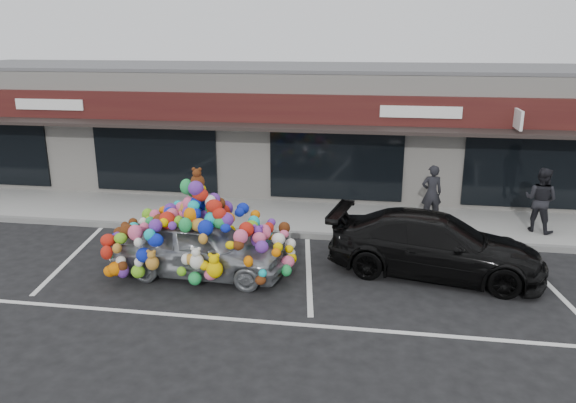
% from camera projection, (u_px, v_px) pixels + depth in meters
% --- Properties ---
extents(ground, '(90.00, 90.00, 0.00)m').
position_uv_depth(ground, '(192.00, 268.00, 13.41)').
color(ground, black).
rests_on(ground, ground).
extents(shop_building, '(24.00, 7.20, 4.31)m').
position_uv_depth(shop_building, '(262.00, 125.00, 20.78)').
color(shop_building, beige).
rests_on(shop_building, ground).
extents(sidewalk, '(26.00, 3.00, 0.15)m').
position_uv_depth(sidewalk, '(233.00, 214.00, 17.17)').
color(sidewalk, gray).
rests_on(sidewalk, ground).
extents(kerb, '(26.00, 0.18, 0.16)m').
position_uv_depth(kerb, '(220.00, 231.00, 15.75)').
color(kerb, slate).
rests_on(kerb, ground).
extents(parking_stripe_left, '(0.73, 4.37, 0.01)m').
position_uv_depth(parking_stripe_left, '(72.00, 257.00, 14.08)').
color(parking_stripe_left, silver).
rests_on(parking_stripe_left, ground).
extents(parking_stripe_mid, '(0.73, 4.37, 0.01)m').
position_uv_depth(parking_stripe_mid, '(309.00, 272.00, 13.17)').
color(parking_stripe_mid, silver).
rests_on(parking_stripe_mid, ground).
extents(parking_stripe_right, '(0.73, 4.37, 0.01)m').
position_uv_depth(parking_stripe_right, '(552.00, 288.00, 12.36)').
color(parking_stripe_right, silver).
rests_on(parking_stripe_right, ground).
extents(lane_line, '(14.00, 0.12, 0.01)m').
position_uv_depth(lane_line, '(252.00, 321.00, 10.93)').
color(lane_line, silver).
rests_on(lane_line, ground).
extents(toy_car, '(2.90, 4.34, 2.48)m').
position_uv_depth(toy_car, '(201.00, 240.00, 12.86)').
color(toy_car, '#8F9498').
rests_on(toy_car, ground).
extents(black_sedan, '(2.82, 5.14, 1.41)m').
position_uv_depth(black_sedan, '(435.00, 245.00, 12.92)').
color(black_sedan, black).
rests_on(black_sedan, ground).
extents(pedestrian_a, '(0.67, 0.51, 1.65)m').
position_uv_depth(pedestrian_a, '(432.00, 193.00, 16.18)').
color(pedestrian_a, black).
rests_on(pedestrian_a, sidewalk).
extents(pedestrian_b, '(1.10, 1.05, 1.79)m').
position_uv_depth(pedestrian_b, '(541.00, 200.00, 15.26)').
color(pedestrian_b, black).
rests_on(pedestrian_b, sidewalk).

